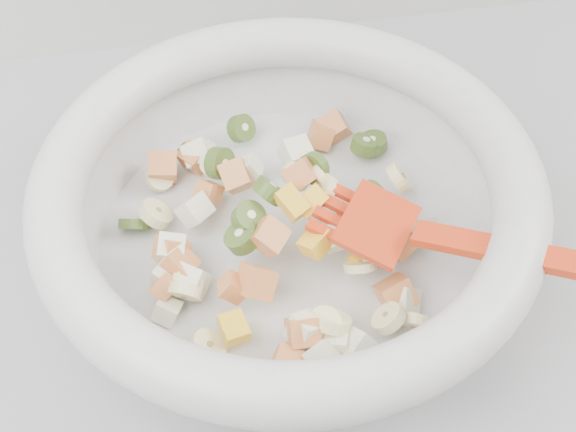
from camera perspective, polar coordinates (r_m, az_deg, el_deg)
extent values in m
cylinder|color=silver|center=(0.64, 0.00, -2.22)|extent=(0.31, 0.31, 0.02)
torus|color=silver|center=(0.59, 0.00, 2.13)|extent=(0.38, 0.38, 0.04)
cylinder|color=beige|center=(0.57, 2.78, -7.69)|extent=(0.04, 0.03, 0.03)
cylinder|color=beige|center=(0.69, -5.91, 4.26)|extent=(0.04, 0.04, 0.02)
cylinder|color=beige|center=(0.62, 2.55, 1.83)|extent=(0.03, 0.03, 0.03)
cylinder|color=beige|center=(0.59, -7.35, -5.34)|extent=(0.03, 0.02, 0.04)
cylinder|color=beige|center=(0.63, 8.81, -0.80)|extent=(0.04, 0.03, 0.03)
cylinder|color=beige|center=(0.57, 1.35, -8.03)|extent=(0.03, 0.04, 0.03)
cylinder|color=beige|center=(0.63, 0.58, 2.83)|extent=(0.03, 0.03, 0.03)
cylinder|color=beige|center=(0.59, 5.18, -3.54)|extent=(0.03, 0.03, 0.02)
cylinder|color=beige|center=(0.60, 5.87, -2.98)|extent=(0.03, 0.03, 0.03)
cylinder|color=beige|center=(0.67, -9.11, 2.67)|extent=(0.03, 0.03, 0.02)
cylinder|color=beige|center=(0.59, -7.11, -4.72)|extent=(0.03, 0.03, 0.03)
cylinder|color=beige|center=(0.67, -5.25, 3.72)|extent=(0.03, 0.03, 0.02)
cylinder|color=beige|center=(0.57, -5.72, -9.22)|extent=(0.03, 0.03, 0.02)
cylinder|color=beige|center=(0.59, 8.99, -7.43)|extent=(0.03, 0.02, 0.03)
cylinder|color=beige|center=(0.63, 2.33, 2.70)|extent=(0.02, 0.03, 0.03)
cylinder|color=beige|center=(0.58, 7.15, -7.22)|extent=(0.03, 0.03, 0.02)
cylinder|color=beige|center=(0.57, 3.16, -7.50)|extent=(0.04, 0.04, 0.02)
cylinder|color=beige|center=(0.64, -9.37, 0.15)|extent=(0.04, 0.04, 0.03)
cylinder|color=beige|center=(0.66, 7.89, 2.67)|extent=(0.02, 0.03, 0.03)
cube|color=#E17B47|center=(0.64, -5.67, 1.72)|extent=(0.03, 0.03, 0.03)
cube|color=#E17B47|center=(0.64, 7.23, 0.58)|extent=(0.03, 0.03, 0.03)
cube|color=#E17B47|center=(0.61, 5.77, -0.40)|extent=(0.03, 0.03, 0.03)
cube|color=#E17B47|center=(0.60, -8.80, -5.04)|extent=(0.02, 0.03, 0.03)
cube|color=#E17B47|center=(0.62, 0.94, 2.98)|extent=(0.03, 0.03, 0.04)
cube|color=#E17B47|center=(0.59, -1.34, -1.44)|extent=(0.03, 0.03, 0.03)
cube|color=#E17B47|center=(0.57, 1.05, -8.23)|extent=(0.02, 0.03, 0.03)
cube|color=#E17B47|center=(0.68, -6.68, 4.11)|extent=(0.03, 0.03, 0.02)
cube|color=#E17B47|center=(0.63, 5.89, 0.40)|extent=(0.04, 0.03, 0.03)
cube|color=#E17B47|center=(0.61, 4.79, -0.67)|extent=(0.03, 0.03, 0.04)
cube|color=#E17B47|center=(0.71, 3.31, 6.34)|extent=(0.03, 0.03, 0.03)
cube|color=#E17B47|center=(0.61, -8.27, -2.43)|extent=(0.03, 0.03, 0.03)
cube|color=#E17B47|center=(0.68, -8.92, 3.40)|extent=(0.03, 0.03, 0.03)
cube|color=#E17B47|center=(0.61, 5.49, -0.37)|extent=(0.03, 0.02, 0.03)
cube|color=#E17B47|center=(0.58, -3.90, -5.06)|extent=(0.02, 0.02, 0.03)
cube|color=#E17B47|center=(0.57, 4.04, -10.34)|extent=(0.03, 0.03, 0.03)
cube|color=#E17B47|center=(0.65, -3.69, 2.85)|extent=(0.03, 0.03, 0.04)
cube|color=#E17B47|center=(0.58, -2.28, -4.70)|extent=(0.03, 0.03, 0.04)
cube|color=#E17B47|center=(0.62, 8.05, -1.98)|extent=(0.03, 0.03, 0.03)
cube|color=#E17B47|center=(0.63, 6.01, 0.24)|extent=(0.02, 0.03, 0.03)
cube|color=#E17B47|center=(0.56, -0.14, -10.40)|extent=(0.03, 0.03, 0.02)
cube|color=#E17B47|center=(0.60, 7.67, -5.53)|extent=(0.03, 0.04, 0.04)
cube|color=#E17B47|center=(0.70, 2.31, 5.75)|extent=(0.03, 0.03, 0.03)
cube|color=#E17B47|center=(0.60, -7.74, -3.52)|extent=(0.04, 0.03, 0.03)
cylinder|color=#6FA336|center=(0.69, -6.94, 4.42)|extent=(0.03, 0.03, 0.03)
cylinder|color=#6FA336|center=(0.69, 5.48, 5.03)|extent=(0.03, 0.03, 0.02)
cylinder|color=#6FA336|center=(0.60, -3.24, -1.52)|extent=(0.03, 0.03, 0.03)
cylinder|color=#6FA336|center=(0.65, -10.84, -0.55)|extent=(0.03, 0.02, 0.03)
cylinder|color=#6FA336|center=(0.66, -4.88, 3.76)|extent=(0.03, 0.03, 0.04)
cylinder|color=#6FA336|center=(0.63, 1.80, 3.43)|extent=(0.03, 0.03, 0.04)
cylinder|color=#6FA336|center=(0.61, -1.37, 1.80)|extent=(0.03, 0.03, 0.03)
cylinder|color=#6FA336|center=(0.60, -2.81, -0.13)|extent=(0.04, 0.04, 0.03)
cylinder|color=#6FA336|center=(0.70, 6.03, 5.14)|extent=(0.04, 0.04, 0.02)
cylinder|color=#6FA336|center=(0.64, 6.05, 1.29)|extent=(0.03, 0.03, 0.03)
cylinder|color=#6FA336|center=(0.70, -3.34, 6.25)|extent=(0.03, 0.03, 0.03)
cube|color=beige|center=(0.56, 2.51, -9.93)|extent=(0.03, 0.03, 0.03)
cube|color=beige|center=(0.65, -2.83, 3.35)|extent=(0.03, 0.02, 0.03)
cube|color=beige|center=(0.68, -6.38, 4.41)|extent=(0.03, 0.03, 0.03)
cube|color=beige|center=(0.60, -6.93, -4.66)|extent=(0.03, 0.04, 0.03)
cube|color=beige|center=(0.57, 3.58, -9.18)|extent=(0.02, 0.02, 0.02)
cube|color=beige|center=(0.57, 1.21, -8.15)|extent=(0.03, 0.03, 0.03)
cube|color=beige|center=(0.61, -8.51, -4.22)|extent=(0.03, 0.03, 0.03)
cube|color=beige|center=(0.67, 0.56, 4.49)|extent=(0.03, 0.03, 0.03)
cube|color=beige|center=(0.60, 3.41, -1.54)|extent=(0.02, 0.02, 0.03)
cube|color=beige|center=(0.59, -8.61, -6.70)|extent=(0.03, 0.02, 0.02)
cube|color=beige|center=(0.57, 4.97, -9.23)|extent=(0.03, 0.03, 0.03)
cube|color=beige|center=(0.64, 9.60, -1.00)|extent=(0.02, 0.03, 0.03)
cube|color=beige|center=(0.63, -6.64, 0.42)|extent=(0.03, 0.03, 0.03)
cube|color=beige|center=(0.60, 8.12, -5.92)|extent=(0.03, 0.03, 0.03)
cube|color=beige|center=(0.61, 5.65, -1.85)|extent=(0.03, 0.03, 0.03)
cube|color=beige|center=(0.61, -8.33, -2.31)|extent=(0.03, 0.03, 0.03)
cube|color=gold|center=(0.57, -3.87, -7.94)|extent=(0.02, 0.03, 0.02)
cube|color=gold|center=(0.60, 0.28, 0.94)|extent=(0.03, 0.03, 0.02)
cube|color=gold|center=(0.60, 1.67, 1.03)|extent=(0.03, 0.03, 0.03)
cube|color=gold|center=(0.59, 2.02, -1.88)|extent=(0.03, 0.03, 0.02)
cube|color=gold|center=(0.60, 5.47, -2.62)|extent=(0.03, 0.03, 0.03)
cube|color=red|center=(0.59, 6.32, -0.59)|extent=(0.08, 0.08, 0.02)
cube|color=red|center=(0.61, 3.96, 1.62)|extent=(0.03, 0.02, 0.01)
cube|color=red|center=(0.60, 3.48, 0.75)|extent=(0.03, 0.02, 0.01)
cube|color=red|center=(0.59, 2.98, -0.15)|extent=(0.03, 0.02, 0.01)
cube|color=red|center=(0.58, 2.47, -1.07)|extent=(0.03, 0.02, 0.01)
cube|color=red|center=(0.56, 17.75, -2.90)|extent=(0.16, 0.12, 0.04)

